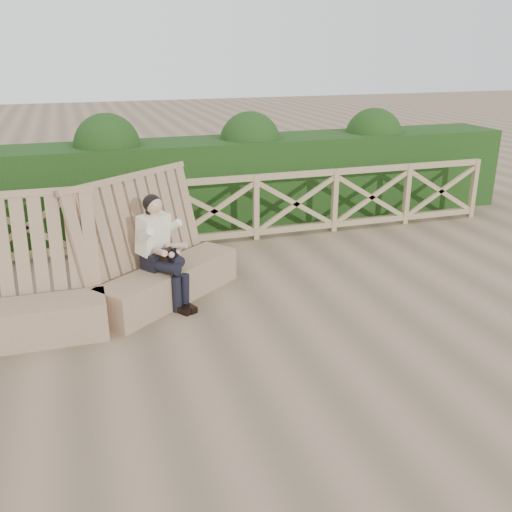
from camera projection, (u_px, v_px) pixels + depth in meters
name	position (u px, v px, depth m)	size (l,w,h in m)	color
ground	(293.00, 342.00, 6.27)	(60.00, 60.00, 0.00)	brown
bench	(92.00, 287.00, 6.70)	(3.88, 1.89, 1.58)	#81644A
woman	(160.00, 246.00, 7.00)	(0.66, 0.86, 1.38)	black
guardrail	(214.00, 211.00, 9.20)	(10.10, 0.09, 1.10)	#8D7852
hedge	(197.00, 183.00, 10.20)	(12.00, 1.20, 1.50)	black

